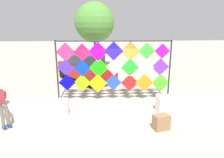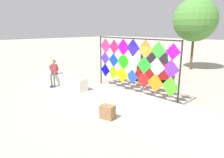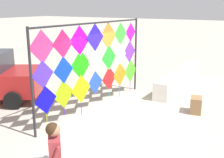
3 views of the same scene
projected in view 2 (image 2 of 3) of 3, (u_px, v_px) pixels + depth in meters
ground at (113, 98)px, 9.96m from camera, size 120.00×120.00×0.00m
plaza_ledge_left at (60, 78)px, 12.45m from camera, size 4.80×0.56×0.69m
plaza_ledge_right at (194, 121)px, 6.69m from camera, size 4.80×0.56×0.69m
kite_display_rack at (133, 61)px, 10.22m from camera, size 5.38×0.43×2.96m
seated_vendor at (54, 71)px, 11.89m from camera, size 0.72×0.73×1.54m
parked_car at (154, 64)px, 14.36m from camera, size 4.09×4.93×1.78m
cardboard_box_large at (108, 112)px, 7.64m from camera, size 0.60×0.46×0.52m
tree_far_right at (195, 21)px, 16.11m from camera, size 3.43×3.52×5.72m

